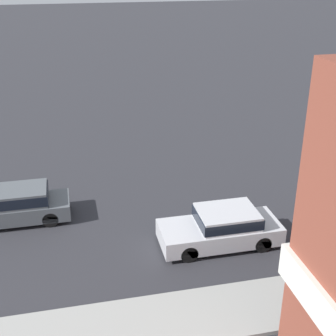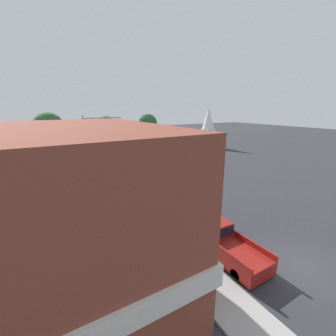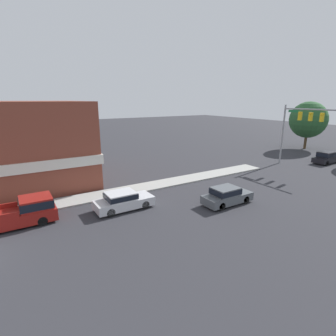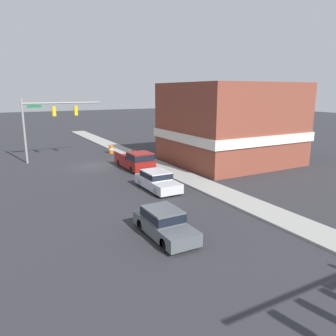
# 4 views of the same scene
# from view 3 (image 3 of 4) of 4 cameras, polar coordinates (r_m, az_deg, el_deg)

# --- Properties ---
(far_signal_assembly) EXTENTS (6.76, 0.49, 7.87)m
(far_signal_assembly) POSITION_cam_3_polar(r_m,az_deg,el_deg) (37.37, 26.68, 8.94)
(far_signal_assembly) COLOR gray
(far_signal_assembly) RESTS_ON ground
(car_lead) EXTENTS (1.92, 4.65, 1.46)m
(car_lead) POSITION_cam_3_polar(r_m,az_deg,el_deg) (21.29, -9.78, -6.92)
(car_lead) COLOR black
(car_lead) RESTS_ON ground
(car_oncoming) EXTENTS (1.78, 4.40, 1.49)m
(car_oncoming) POSITION_cam_3_polar(r_m,az_deg,el_deg) (22.52, 12.63, -5.82)
(car_oncoming) COLOR black
(car_oncoming) RESTS_ON ground
(car_distant) EXTENTS (1.75, 4.46, 1.61)m
(car_distant) POSITION_cam_3_polar(r_m,az_deg,el_deg) (42.09, 31.23, 2.02)
(car_distant) COLOR black
(car_distant) RESTS_ON ground
(pickup_truck_parked) EXTENTS (2.14, 5.49, 1.84)m
(pickup_truck_parked) POSITION_cam_3_polar(r_m,az_deg,el_deg) (21.18, -29.31, -8.39)
(pickup_truck_parked) COLOR black
(pickup_truck_parked) RESTS_ON ground
(corner_brick_building) EXTENTS (12.46, 11.54, 8.36)m
(corner_brick_building) POSITION_cam_3_polar(r_m,az_deg,el_deg) (30.38, -28.14, 4.53)
(corner_brick_building) COLOR brown
(corner_brick_building) RESTS_ON ground
(backdrop_tree_left_far) EXTENTS (6.26, 6.26, 8.21)m
(backdrop_tree_left_far) POSITION_cam_3_polar(r_m,az_deg,el_deg) (52.39, 28.22, 9.23)
(backdrop_tree_left_far) COLOR #4C3823
(backdrop_tree_left_far) RESTS_ON ground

